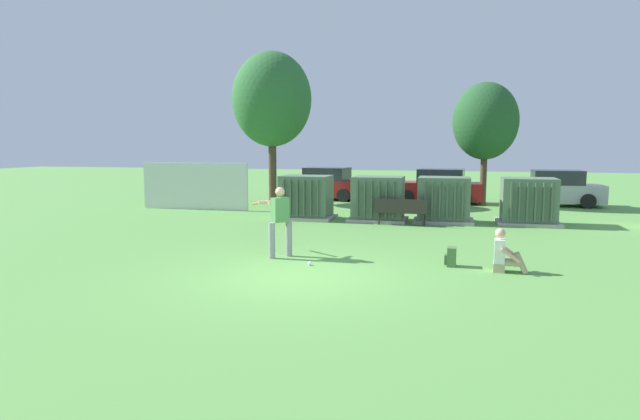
{
  "coord_description": "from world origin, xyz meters",
  "views": [
    {
      "loc": [
        3.09,
        -10.73,
        2.77
      ],
      "look_at": [
        -0.4,
        3.5,
        1.0
      ],
      "focal_mm": 30.46,
      "sensor_mm": 36.0,
      "label": 1
    }
  ],
  "objects_px": {
    "backpack": "(451,257)",
    "parked_car_leftmost": "(325,185)",
    "transformer_mid_east": "(444,200)",
    "park_bench": "(401,210)",
    "batter": "(279,218)",
    "sports_ball": "(310,263)",
    "transformer_east": "(528,202)",
    "transformer_mid_west": "(378,199)",
    "parked_car_right_of_center": "(554,189)",
    "seated_spectator": "(504,255)",
    "parked_car_left_of_center": "(438,187)",
    "transformer_west": "(306,198)"
  },
  "relations": [
    {
      "from": "seated_spectator",
      "to": "parked_car_leftmost",
      "type": "xyz_separation_m",
      "value": [
        -7.43,
        14.48,
        0.38
      ]
    },
    {
      "from": "seated_spectator",
      "to": "parked_car_left_of_center",
      "type": "xyz_separation_m",
      "value": [
        -1.8,
        14.22,
        0.38
      ]
    },
    {
      "from": "transformer_mid_east",
      "to": "transformer_west",
      "type": "bearing_deg",
      "value": -176.58
    },
    {
      "from": "transformer_mid_west",
      "to": "seated_spectator",
      "type": "distance_m",
      "value": 8.25
    },
    {
      "from": "transformer_mid_east",
      "to": "seated_spectator",
      "type": "relative_size",
      "value": 2.18
    },
    {
      "from": "park_bench",
      "to": "seated_spectator",
      "type": "bearing_deg",
      "value": -66.11
    },
    {
      "from": "transformer_east",
      "to": "seated_spectator",
      "type": "height_order",
      "value": "transformer_east"
    },
    {
      "from": "parked_car_left_of_center",
      "to": "batter",
      "type": "bearing_deg",
      "value": -104.08
    },
    {
      "from": "sports_ball",
      "to": "backpack",
      "type": "relative_size",
      "value": 0.2
    },
    {
      "from": "backpack",
      "to": "parked_car_right_of_center",
      "type": "xyz_separation_m",
      "value": [
        4.47,
        13.85,
        0.54
      ]
    },
    {
      "from": "transformer_west",
      "to": "transformer_mid_east",
      "type": "bearing_deg",
      "value": 3.42
    },
    {
      "from": "park_bench",
      "to": "backpack",
      "type": "bearing_deg",
      "value": -74.34
    },
    {
      "from": "transformer_west",
      "to": "parked_car_leftmost",
      "type": "bearing_deg",
      "value": 97.68
    },
    {
      "from": "parked_car_leftmost",
      "to": "parked_car_right_of_center",
      "type": "bearing_deg",
      "value": -1.74
    },
    {
      "from": "park_bench",
      "to": "transformer_mid_east",
      "type": "bearing_deg",
      "value": 39.48
    },
    {
      "from": "batter",
      "to": "seated_spectator",
      "type": "relative_size",
      "value": 1.81
    },
    {
      "from": "parked_car_leftmost",
      "to": "transformer_mid_east",
      "type": "bearing_deg",
      "value": -49.04
    },
    {
      "from": "backpack",
      "to": "parked_car_leftmost",
      "type": "bearing_deg",
      "value": 113.98
    },
    {
      "from": "transformer_mid_west",
      "to": "backpack",
      "type": "bearing_deg",
      "value": -69.45
    },
    {
      "from": "transformer_mid_west",
      "to": "transformer_west",
      "type": "bearing_deg",
      "value": -178.59
    },
    {
      "from": "transformer_west",
      "to": "transformer_mid_west",
      "type": "xyz_separation_m",
      "value": [
        2.7,
        0.07,
        0.0
      ]
    },
    {
      "from": "transformer_mid_east",
      "to": "batter",
      "type": "distance_m",
      "value": 8.16
    },
    {
      "from": "parked_car_leftmost",
      "to": "parked_car_left_of_center",
      "type": "xyz_separation_m",
      "value": [
        5.63,
        -0.25,
        0.0
      ]
    },
    {
      "from": "transformer_east",
      "to": "sports_ball",
      "type": "distance_m",
      "value": 9.95
    },
    {
      "from": "park_bench",
      "to": "seated_spectator",
      "type": "distance_m",
      "value": 7.0
    },
    {
      "from": "transformer_mid_east",
      "to": "backpack",
      "type": "relative_size",
      "value": 4.77
    },
    {
      "from": "transformer_mid_east",
      "to": "parked_car_leftmost",
      "type": "relative_size",
      "value": 0.48
    },
    {
      "from": "transformer_west",
      "to": "seated_spectator",
      "type": "distance_m",
      "value": 9.73
    },
    {
      "from": "transformer_west",
      "to": "sports_ball",
      "type": "bearing_deg",
      "value": -74.19
    },
    {
      "from": "transformer_east",
      "to": "backpack",
      "type": "bearing_deg",
      "value": -109.12
    },
    {
      "from": "parked_car_left_of_center",
      "to": "parked_car_right_of_center",
      "type": "relative_size",
      "value": 1.03
    },
    {
      "from": "park_bench",
      "to": "parked_car_right_of_center",
      "type": "relative_size",
      "value": 0.43
    },
    {
      "from": "transformer_east",
      "to": "park_bench",
      "type": "bearing_deg",
      "value": -163.07
    },
    {
      "from": "transformer_mid_west",
      "to": "parked_car_left_of_center",
      "type": "height_order",
      "value": "same"
    },
    {
      "from": "transformer_west",
      "to": "transformer_east",
      "type": "height_order",
      "value": "same"
    },
    {
      "from": "parked_car_leftmost",
      "to": "backpack",
      "type": "bearing_deg",
      "value": -66.02
    },
    {
      "from": "transformer_west",
      "to": "backpack",
      "type": "distance_m",
      "value": 8.79
    },
    {
      "from": "transformer_mid_east",
      "to": "seated_spectator",
      "type": "bearing_deg",
      "value": -79.32
    },
    {
      "from": "park_bench",
      "to": "sports_ball",
      "type": "relative_size",
      "value": 20.27
    },
    {
      "from": "transformer_mid_east",
      "to": "parked_car_right_of_center",
      "type": "bearing_deg",
      "value": 54.08
    },
    {
      "from": "transformer_west",
      "to": "parked_car_right_of_center",
      "type": "distance_m",
      "value": 11.98
    },
    {
      "from": "transformer_mid_west",
      "to": "parked_car_left_of_center",
      "type": "xyz_separation_m",
      "value": [
        1.96,
        6.9,
        -0.04
      ]
    },
    {
      "from": "transformer_mid_west",
      "to": "sports_ball",
      "type": "relative_size",
      "value": 23.33
    },
    {
      "from": "seated_spectator",
      "to": "parked_car_left_of_center",
      "type": "bearing_deg",
      "value": 97.2
    },
    {
      "from": "transformer_west",
      "to": "transformer_mid_west",
      "type": "distance_m",
      "value": 2.7
    },
    {
      "from": "transformer_mid_east",
      "to": "park_bench",
      "type": "xyz_separation_m",
      "value": [
        -1.41,
        -1.16,
        -0.25
      ]
    },
    {
      "from": "parked_car_right_of_center",
      "to": "transformer_west",
      "type": "bearing_deg",
      "value": -144.9
    },
    {
      "from": "parked_car_leftmost",
      "to": "parked_car_right_of_center",
      "type": "relative_size",
      "value": 1.04
    },
    {
      "from": "batter",
      "to": "sports_ball",
      "type": "height_order",
      "value": "batter"
    },
    {
      "from": "transformer_mid_east",
      "to": "park_bench",
      "type": "distance_m",
      "value": 1.84
    }
  ]
}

